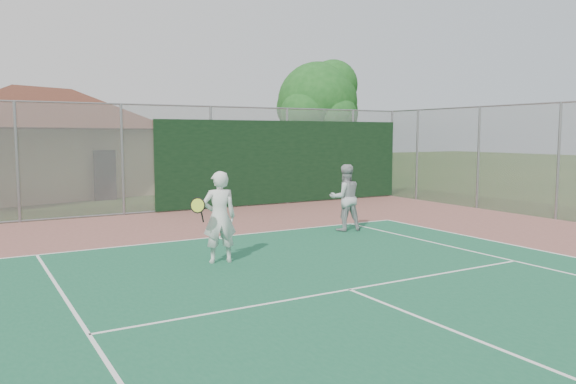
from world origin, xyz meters
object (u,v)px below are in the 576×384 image
object	(u,v)px
player_white_front	(219,218)
player_grey_back	(345,198)
clubhouse	(39,131)
tree	(320,105)

from	to	relation	value
player_white_front	player_grey_back	bearing A→B (deg)	-145.91
clubhouse	tree	world-z (taller)	tree
clubhouse	player_white_front	size ratio (longest dim) A/B	7.64
player_grey_back	tree	bearing A→B (deg)	-105.79
tree	player_white_front	size ratio (longest dim) A/B	3.21
player_white_front	player_grey_back	world-z (taller)	player_white_front
clubhouse	player_grey_back	xyz separation A→B (m)	(5.75, -14.12, -1.81)
clubhouse	tree	size ratio (longest dim) A/B	2.38
tree	player_grey_back	size ratio (longest dim) A/B	3.33
player_white_front	tree	bearing A→B (deg)	-119.28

